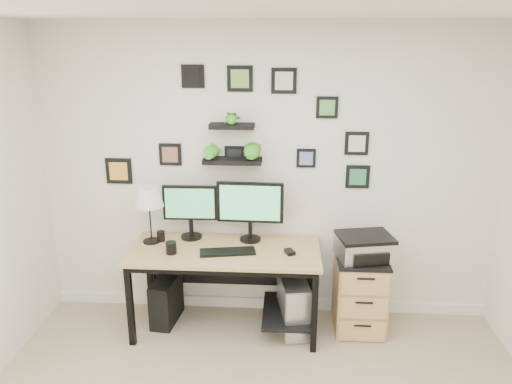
# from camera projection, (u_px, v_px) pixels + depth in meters

# --- Properties ---
(room) EXTENTS (4.00, 4.00, 4.00)m
(room) POSITION_uv_depth(u_px,v_px,m) (267.00, 303.00, 4.72)
(room) COLOR tan
(room) RESTS_ON ground
(desk) EXTENTS (1.60, 0.70, 0.75)m
(desk) POSITION_uv_depth(u_px,v_px,m) (230.00, 261.00, 4.26)
(desk) COLOR tan
(desk) RESTS_ON ground
(monitor_left) EXTENTS (0.48, 0.19, 0.49)m
(monitor_left) POSITION_uv_depth(u_px,v_px,m) (190.00, 208.00, 4.35)
(monitor_left) COLOR black
(monitor_left) RESTS_ON desk
(monitor_right) EXTENTS (0.57, 0.19, 0.53)m
(monitor_right) POSITION_uv_depth(u_px,v_px,m) (250.00, 206.00, 4.28)
(monitor_right) COLOR black
(monitor_right) RESTS_ON desk
(keyboard) EXTENTS (0.48, 0.23, 0.02)m
(keyboard) POSITION_uv_depth(u_px,v_px,m) (228.00, 252.00, 4.12)
(keyboard) COLOR black
(keyboard) RESTS_ON desk
(mouse) EXTENTS (0.10, 0.12, 0.03)m
(mouse) POSITION_uv_depth(u_px,v_px,m) (290.00, 252.00, 4.11)
(mouse) COLOR black
(mouse) RESTS_ON desk
(table_lamp) EXTENTS (0.25, 0.25, 0.50)m
(table_lamp) POSITION_uv_depth(u_px,v_px,m) (149.00, 198.00, 4.23)
(table_lamp) COLOR black
(table_lamp) RESTS_ON desk
(mug) EXTENTS (0.09, 0.09, 0.10)m
(mug) POSITION_uv_depth(u_px,v_px,m) (171.00, 248.00, 4.10)
(mug) COLOR black
(mug) RESTS_ON desk
(pen_cup) EXTENTS (0.07, 0.07, 0.09)m
(pen_cup) POSITION_uv_depth(u_px,v_px,m) (161.00, 236.00, 4.35)
(pen_cup) COLOR black
(pen_cup) RESTS_ON desk
(pc_tower_black) EXTENTS (0.23, 0.43, 0.41)m
(pc_tower_black) POSITION_uv_depth(u_px,v_px,m) (166.00, 300.00, 4.47)
(pc_tower_black) COLOR black
(pc_tower_black) RESTS_ON ground
(pc_tower_grey) EXTENTS (0.30, 0.52, 0.49)m
(pc_tower_grey) POSITION_uv_depth(u_px,v_px,m) (293.00, 304.00, 4.32)
(pc_tower_grey) COLOR gray
(pc_tower_grey) RESTS_ON ground
(file_cabinet) EXTENTS (0.43, 0.53, 0.67)m
(file_cabinet) POSITION_uv_depth(u_px,v_px,m) (360.00, 292.00, 4.34)
(file_cabinet) COLOR tan
(file_cabinet) RESTS_ON ground
(printer) EXTENTS (0.50, 0.43, 0.20)m
(printer) POSITION_uv_depth(u_px,v_px,m) (365.00, 247.00, 4.20)
(printer) COLOR silver
(printer) RESTS_ON file_cabinet
(wall_decor) EXTENTS (2.32, 0.18, 1.04)m
(wall_decor) POSITION_uv_depth(u_px,v_px,m) (239.00, 137.00, 4.20)
(wall_decor) COLOR black
(wall_decor) RESTS_ON ground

